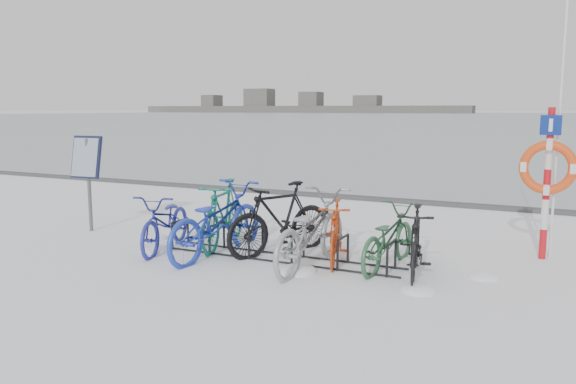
# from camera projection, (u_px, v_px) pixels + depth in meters

# --- Properties ---
(ground) EXTENTS (900.00, 900.00, 0.00)m
(ground) POSITION_uv_depth(u_px,v_px,m) (276.00, 258.00, 8.65)
(ground) COLOR white
(ground) RESTS_ON ground
(ice_sheet) EXTENTS (400.00, 298.00, 0.02)m
(ice_sheet) POSITION_uv_depth(u_px,v_px,m) (540.00, 117.00, 147.16)
(ice_sheet) COLOR #A1AEB6
(ice_sheet) RESTS_ON ground
(quay_edge) EXTENTS (400.00, 0.25, 0.10)m
(quay_edge) POSITION_uv_depth(u_px,v_px,m) (383.00, 200.00, 13.91)
(quay_edge) COLOR #3F3F42
(quay_edge) RESTS_ON ground
(bike_rack) EXTENTS (4.00, 0.48, 0.46)m
(bike_rack) POSITION_uv_depth(u_px,v_px,m) (276.00, 247.00, 8.62)
(bike_rack) COLOR black
(bike_rack) RESTS_ON ground
(info_board) EXTENTS (0.62, 0.29, 1.79)m
(info_board) POSITION_uv_depth(u_px,v_px,m) (87.00, 163.00, 10.39)
(info_board) COLOR #595B5E
(info_board) RESTS_ON ground
(lifebuoy_station) EXTENTS (0.81, 0.23, 4.20)m
(lifebuoy_station) POSITION_uv_depth(u_px,v_px,m) (548.00, 168.00, 8.38)
(lifebuoy_station) COLOR red
(lifebuoy_station) RESTS_ON ground
(shoreline) EXTENTS (180.00, 12.00, 9.50)m
(shoreline) POSITION_uv_depth(u_px,v_px,m) (290.00, 107.00, 292.28)
(shoreline) COLOR #4D4D4D
(shoreline) RESTS_ON ground
(bike_0) EXTENTS (1.12, 1.97, 0.98)m
(bike_0) POSITION_uv_depth(u_px,v_px,m) (166.00, 219.00, 9.19)
(bike_0) COLOR #242A96
(bike_0) RESTS_ON ground
(bike_1) EXTENTS (0.89, 1.97, 1.15)m
(bike_1) POSITION_uv_depth(u_px,v_px,m) (224.00, 212.00, 9.35)
(bike_1) COLOR #177363
(bike_1) RESTS_ON ground
(bike_2) EXTENTS (1.00, 2.31, 1.17)m
(bike_2) POSITION_uv_depth(u_px,v_px,m) (216.00, 219.00, 8.74)
(bike_2) COLOR #223DBC
(bike_2) RESTS_ON ground
(bike_3) EXTENTS (1.43, 1.98, 1.18)m
(bike_3) POSITION_uv_depth(u_px,v_px,m) (280.00, 217.00, 8.89)
(bike_3) COLOR black
(bike_3) RESTS_ON ground
(bike_4) EXTENTS (0.87, 2.22, 1.15)m
(bike_4) POSITION_uv_depth(u_px,v_px,m) (311.00, 228.00, 8.12)
(bike_4) COLOR #929599
(bike_4) RESTS_ON ground
(bike_5) EXTENTS (0.88, 1.66, 0.96)m
(bike_5) POSITION_uv_depth(u_px,v_px,m) (336.00, 230.00, 8.44)
(bike_5) COLOR #BD3D13
(bike_5) RESTS_ON ground
(bike_6) EXTENTS (0.84, 1.86, 0.94)m
(bike_6) POSITION_uv_depth(u_px,v_px,m) (388.00, 235.00, 8.13)
(bike_6) COLOR #2B5F3B
(bike_6) RESTS_ON ground
(bike_7) EXTENTS (0.75, 1.72, 1.00)m
(bike_7) POSITION_uv_depth(u_px,v_px,m) (416.00, 240.00, 7.71)
(bike_7) COLOR black
(bike_7) RESTS_ON ground
(snow_drifts) EXTENTS (5.98, 1.72, 0.20)m
(snow_drifts) POSITION_uv_depth(u_px,v_px,m) (293.00, 261.00, 8.49)
(snow_drifts) COLOR white
(snow_drifts) RESTS_ON ground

